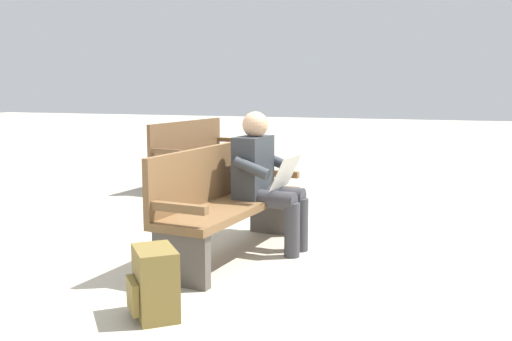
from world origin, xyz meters
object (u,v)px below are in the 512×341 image
object	(u,v)px
bench_near	(226,200)
person_seated	(265,177)
backpack	(154,283)
bench_far	(196,153)

from	to	relation	value
bench_near	person_seated	xyz separation A→B (m)	(-0.24, 0.26, 0.17)
bench_near	person_seated	bearing A→B (deg)	139.26
backpack	bench_far	distance (m)	4.68
bench_near	bench_far	xyz separation A→B (m)	(-3.01, -1.63, 0.00)
backpack	person_seated	bearing A→B (deg)	172.76
person_seated	backpack	distance (m)	1.66
bench_near	bench_far	bearing A→B (deg)	-144.88
bench_near	backpack	size ratio (longest dim) A/B	4.31
bench_near	person_seated	world-z (taller)	person_seated
backpack	bench_far	world-z (taller)	bench_far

